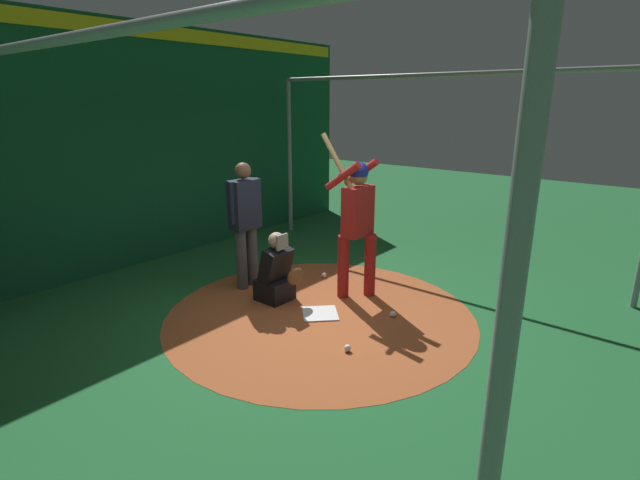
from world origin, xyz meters
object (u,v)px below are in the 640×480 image
(baseball_1, at_px, (393,314))
(baseball_2, at_px, (347,348))
(home_plate, at_px, (320,313))
(baseball_0, at_px, (324,275))
(catcher, at_px, (277,274))
(batter, at_px, (357,217))
(umpire, at_px, (245,219))

(baseball_1, distance_m, baseball_2, 1.01)
(home_plate, relative_size, baseball_0, 5.68)
(catcher, xyz_separation_m, baseball_0, (-0.03, 1.01, -0.32))
(baseball_0, bearing_deg, home_plate, -53.58)
(batter, xyz_separation_m, baseball_0, (-0.73, 0.25, -1.05))
(home_plate, height_order, batter, batter)
(umpire, distance_m, baseball_0, 1.46)
(baseball_1, xyz_separation_m, baseball_2, (0.05, -1.01, 0.00))
(umpire, xyz_separation_m, baseball_1, (2.10, 0.42, -0.93))
(home_plate, distance_m, baseball_2, 0.94)
(home_plate, bearing_deg, baseball_1, 33.74)
(catcher, distance_m, baseball_0, 1.06)
(batter, relative_size, baseball_1, 28.74)
(home_plate, distance_m, umpire, 1.68)
(batter, bearing_deg, home_plate, -90.01)
(batter, xyz_separation_m, catcher, (-0.70, -0.77, -0.73))
(catcher, relative_size, baseball_0, 12.51)
(baseball_2, bearing_deg, batter, 122.01)
(home_plate, height_order, umpire, umpire)
(home_plate, distance_m, catcher, 0.78)
(umpire, distance_m, baseball_1, 2.34)
(batter, height_order, umpire, batter)
(batter, distance_m, baseball_0, 1.30)
(umpire, height_order, baseball_0, umpire)
(baseball_0, bearing_deg, batter, -18.67)
(catcher, xyz_separation_m, umpire, (-0.67, 0.09, 0.62))
(umpire, bearing_deg, baseball_1, 11.24)
(batter, relative_size, umpire, 1.23)
(umpire, distance_m, baseball_2, 2.42)
(catcher, bearing_deg, batter, 47.57)
(umpire, relative_size, baseball_1, 23.45)
(batter, height_order, baseball_1, batter)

